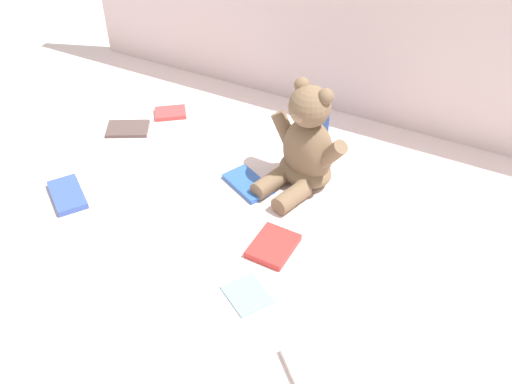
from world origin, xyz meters
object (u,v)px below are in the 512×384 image
(book_case_2, at_px, (170,113))
(book_case_7, at_px, (128,129))
(book_case_1, at_px, (273,246))
(teddy_bear, at_px, (306,148))
(book_case_0, at_px, (248,184))
(book_case_6, at_px, (315,125))
(book_case_4, at_px, (247,294))
(book_case_5, at_px, (315,372))
(book_case_3, at_px, (67,195))

(book_case_2, distance_m, book_case_7, 0.15)
(book_case_1, bearing_deg, book_case_7, -19.88)
(teddy_bear, bearing_deg, book_case_0, -127.28)
(book_case_0, xyz_separation_m, book_case_1, (0.16, -0.18, 0.00))
(book_case_2, distance_m, book_case_6, 0.47)
(book_case_0, relative_size, book_case_4, 1.37)
(teddy_bear, relative_size, book_case_0, 2.16)
(book_case_1, xyz_separation_m, book_case_2, (-0.54, 0.38, -0.00))
(teddy_bear, relative_size, book_case_5, 2.18)
(book_case_4, bearing_deg, book_case_3, 114.52)
(book_case_7, bearing_deg, book_case_0, -126.37)
(book_case_3, relative_size, book_case_7, 1.10)
(book_case_1, height_order, book_case_6, book_case_6)
(book_case_1, bearing_deg, book_case_5, 131.36)
(book_case_2, xyz_separation_m, book_case_7, (-0.07, -0.13, -0.00))
(book_case_2, height_order, book_case_6, book_case_6)
(teddy_bear, height_order, book_case_4, teddy_bear)
(teddy_bear, distance_m, book_case_2, 0.53)
(teddy_bear, relative_size, book_case_4, 2.96)
(book_case_1, bearing_deg, book_case_0, -46.00)
(book_case_0, relative_size, book_case_6, 1.50)
(book_case_2, distance_m, book_case_5, 1.01)
(book_case_4, bearing_deg, book_case_6, 40.70)
(teddy_bear, xyz_separation_m, book_case_3, (-0.54, -0.35, -0.10))
(book_case_0, distance_m, book_case_7, 0.46)
(book_case_0, height_order, book_case_1, book_case_1)
(teddy_bear, bearing_deg, book_case_1, -65.01)
(teddy_bear, distance_m, book_case_1, 0.29)
(book_case_5, height_order, book_case_6, book_case_6)
(teddy_bear, xyz_separation_m, book_case_5, (0.26, -0.54, -0.10))
(book_case_6, bearing_deg, book_case_7, -161.92)
(book_case_1, xyz_separation_m, book_case_5, (0.22, -0.27, -0.00))
(book_case_4, xyz_separation_m, book_case_7, (-0.62, 0.40, 0.00))
(book_case_2, bearing_deg, book_case_3, -39.93)
(book_case_0, bearing_deg, book_case_2, -90.94)
(book_case_2, bearing_deg, book_case_0, 26.43)
(book_case_1, height_order, book_case_7, book_case_1)
(teddy_bear, distance_m, book_case_5, 0.61)
(book_case_3, height_order, book_case_7, book_case_3)
(teddy_bear, xyz_separation_m, book_case_7, (-0.58, -0.02, -0.11))
(book_case_3, bearing_deg, book_case_1, -46.22)
(teddy_bear, xyz_separation_m, book_case_4, (0.05, -0.43, -0.11))
(teddy_bear, bearing_deg, book_case_6, 121.27)
(teddy_bear, relative_size, book_case_2, 3.10)
(teddy_bear, distance_m, book_case_4, 0.44)
(book_case_2, height_order, book_case_5, book_case_5)
(book_case_0, bearing_deg, book_case_1, 68.40)
(book_case_0, bearing_deg, book_case_6, -168.59)
(book_case_3, xyz_separation_m, book_case_7, (-0.04, 0.33, -0.00))
(teddy_bear, xyz_separation_m, book_case_6, (-0.05, 0.20, -0.07))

